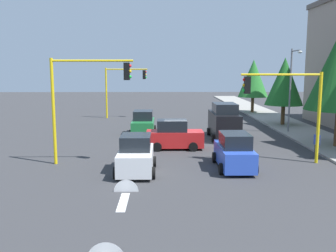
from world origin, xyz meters
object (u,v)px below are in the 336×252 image
Objects in this scene: car_red at (174,136)px; pedestrian_crossing at (317,144)px; delivery_van_black at (224,122)px; car_white at (136,156)px; car_blue at (234,152)px; traffic_signal_near_left at (287,99)px; traffic_signal_far_right at (123,83)px; car_green at (143,124)px; tree_roadside_mid at (284,82)px; traffic_signal_near_right at (84,90)px; street_lamp_curbside at (292,82)px; tree_roadside_far at (253,78)px.

pedestrian_crossing is at bearing 71.06° from car_red.
delivery_van_black is 11.37m from car_white.
car_blue is 5.84m from pedestrian_crossing.
traffic_signal_near_left is 1.44× the size of car_white.
traffic_signal_far_right is 11.23m from car_green.
pedestrian_crossing is (-2.94, 10.71, 0.01)m from car_white.
delivery_van_black is 1.27× the size of car_green.
car_red reaches higher than pedestrian_crossing.
car_green is at bearing -179.01° from car_white.
delivery_van_black is 8.85m from car_blue.
pedestrian_crossing is at bearing -9.09° from tree_roadside_mid.
traffic_signal_near_right is 3.51× the size of pedestrian_crossing.
street_lamp_curbside reaches higher than tree_roadside_mid.
car_white is at bearing 0.99° from car_green.
pedestrian_crossing is (8.43, 10.91, 0.01)m from car_green.
car_white is 2.14× the size of pedestrian_crossing.
delivery_van_black is at bearing 174.33° from car_blue.
traffic_signal_near_right reaches higher than pedestrian_crossing.
car_green is (0.10, -12.18, -3.45)m from street_lamp_curbside.
tree_roadside_mid is (-4.39, 0.80, -0.16)m from street_lamp_curbside.
traffic_signal_near_left is 0.74× the size of street_lamp_curbside.
tree_roadside_mid is at bearing 162.64° from traffic_signal_near_left.
tree_roadside_far reaches higher than pedestrian_crossing.
street_lamp_curbside is (-9.61, 14.94, 0.14)m from traffic_signal_near_right.
street_lamp_curbside is 1.09× the size of tree_roadside_far.
delivery_van_black is at bearing -20.54° from tree_roadside_far.
delivery_van_black is (12.32, 9.05, -2.59)m from traffic_signal_far_right.
car_red is (-4.00, 5.14, -3.32)m from traffic_signal_near_right.
tree_roadside_far is 28.82m from car_white.
traffic_signal_near_left is 8.36m from delivery_van_black.
traffic_signal_far_right is 22.83m from car_blue.
tree_roadside_mid is (-14.00, 15.74, -0.02)m from traffic_signal_near_right.
pedestrian_crossing is at bearing 111.96° from car_blue.
car_blue is 5.98m from car_red.
car_green is (-9.51, 2.77, -3.31)m from traffic_signal_near_right.
street_lamp_curbside is 1.84× the size of car_green.
traffic_signal_near_right is 4.82m from car_white.
street_lamp_curbside reaches higher than delivery_van_black.
tree_roadside_far is 1.68× the size of car_red.
tree_roadside_far is 26.28m from car_blue.
car_blue is (1.11, 8.25, -3.31)m from traffic_signal_near_right.
tree_roadside_mid is at bearing 133.34° from car_red.
car_red is 2.25× the size of pedestrian_crossing.
traffic_signal_near_right is 1.65× the size of car_white.
tree_roadside_far is 10.01m from tree_roadside_mid.
traffic_signal_near_left is 0.87× the size of traffic_signal_near_right.
tree_roadside_far reaches higher than traffic_signal_near_left.
traffic_signal_far_right reaches higher than traffic_signal_near_left.
car_green is at bearing -106.00° from delivery_van_black.
delivery_van_black is 1.25× the size of car_red.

